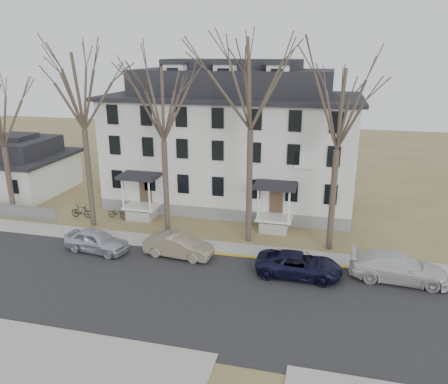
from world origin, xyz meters
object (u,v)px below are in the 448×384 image
(small_house, at_px, (20,168))
(bicycle_right, at_px, (81,212))
(tree_far_left, at_px, (80,86))
(boarding_house, at_px, (233,141))
(car_navy, at_px, (299,265))
(tree_center, at_px, (251,77))
(car_white, at_px, (399,268))
(car_silver, at_px, (96,241))
(tree_mid_left, at_px, (162,99))
(car_tan, at_px, (179,246))
(bicycle_left, at_px, (117,214))
(tree_mid_right, at_px, (340,104))

(small_house, relative_size, bicycle_right, 4.90)
(small_house, height_order, tree_far_left, tree_far_left)
(boarding_house, relative_size, car_navy, 4.17)
(tree_center, xyz_separation_m, car_white, (9.40, -3.49, -10.30))
(car_silver, height_order, bicycle_right, car_silver)
(tree_center, bearing_deg, boarding_house, 110.20)
(bicycle_right, bearing_deg, small_house, 61.37)
(tree_mid_left, bearing_deg, boarding_house, 69.80)
(car_tan, xyz_separation_m, bicycle_right, (-9.79, 4.65, -0.19))
(car_white, bearing_deg, car_silver, 94.57)
(car_white, bearing_deg, boarding_house, 49.39)
(bicycle_left, bearing_deg, tree_mid_right, -87.35)
(car_white, relative_size, bicycle_right, 3.06)
(tree_mid_right, relative_size, car_silver, 2.93)
(tree_center, height_order, bicycle_right, tree_center)
(tree_mid_right, bearing_deg, tree_mid_left, 180.00)
(boarding_house, distance_m, car_silver, 14.61)
(tree_center, height_order, car_navy, tree_center)
(car_silver, distance_m, car_navy, 13.19)
(bicycle_right, bearing_deg, car_tan, -115.35)
(tree_center, height_order, car_white, tree_center)
(tree_center, bearing_deg, tree_far_left, 180.00)
(tree_mid_right, height_order, bicycle_left, tree_mid_right)
(tree_mid_left, bearing_deg, small_house, 159.97)
(tree_mid_left, distance_m, tree_mid_right, 11.50)
(small_house, xyz_separation_m, tree_center, (23.00, -6.20, 8.84))
(car_white, bearing_deg, tree_center, 72.21)
(boarding_house, bearing_deg, car_navy, -61.36)
(tree_mid_right, xyz_separation_m, bicycle_left, (-16.32, 1.60, -9.17))
(tree_mid_left, height_order, bicycle_left, tree_mid_left)
(tree_mid_left, distance_m, car_white, 18.09)
(small_house, distance_m, car_tan, 21.52)
(small_house, bearing_deg, car_white, -16.64)
(tree_center, relative_size, car_tan, 3.33)
(tree_center, xyz_separation_m, car_tan, (-3.88, -3.57, -10.36))
(small_house, bearing_deg, car_tan, -27.06)
(tree_mid_left, height_order, car_silver, tree_mid_left)
(car_white, distance_m, bicycle_right, 23.52)
(tree_mid_right, bearing_deg, car_tan, -159.16)
(tree_mid_left, xyz_separation_m, tree_mid_right, (11.50, 0.00, 0.00))
(tree_far_left, distance_m, tree_center, 12.02)
(car_tan, relative_size, car_white, 0.81)
(boarding_house, distance_m, tree_mid_right, 12.51)
(tree_mid_left, xyz_separation_m, car_tan, (2.12, -3.57, -8.87))
(car_tan, height_order, bicycle_left, car_tan)
(car_tan, height_order, bicycle_right, car_tan)
(car_silver, bearing_deg, tree_center, -58.68)
(car_silver, relative_size, car_navy, 0.87)
(car_navy, bearing_deg, bicycle_left, 68.45)
(car_white, height_order, bicycle_right, car_white)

